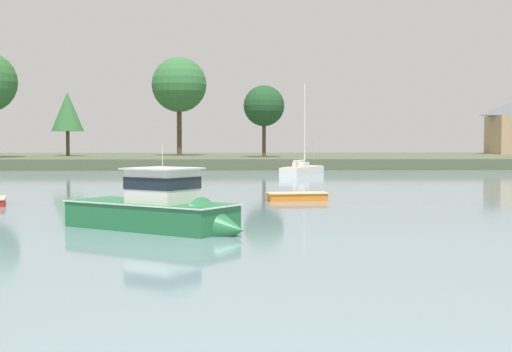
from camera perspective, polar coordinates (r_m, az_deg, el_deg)
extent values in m
cube|color=#4C563D|center=(103.15, 0.36, 1.26)|extent=(168.60, 41.53, 1.24)
cube|color=#236B3D|center=(29.18, -8.08, -3.57)|extent=(7.00, 5.98, 1.63)
cone|color=#236B3D|center=(27.03, -2.64, -4.05)|extent=(2.84, 2.91, 2.21)
cube|color=silver|center=(29.10, -8.09, -2.03)|extent=(7.17, 6.14, 0.05)
cube|color=silver|center=(28.64, -7.15, -0.76)|extent=(2.89, 2.85, 1.27)
cube|color=#19232D|center=(28.63, -7.15, -0.51)|extent=(2.95, 2.90, 0.46)
cube|color=beige|center=(28.60, -7.16, 0.57)|extent=(3.28, 3.25, 0.06)
cylinder|color=silver|center=(28.59, -7.17, 1.54)|extent=(0.03, 0.03, 0.90)
cube|color=white|center=(71.79, 3.56, 0.16)|extent=(4.83, 7.03, 1.38)
cube|color=#CCB78E|center=(71.76, 3.56, 0.72)|extent=(4.45, 6.56, 0.04)
cube|color=silver|center=(71.43, 3.45, 0.90)|extent=(1.72, 1.89, 0.42)
cylinder|color=silver|center=(72.25, 3.74, 3.91)|extent=(0.14, 0.14, 7.95)
cylinder|color=silver|center=(70.97, 3.30, 1.14)|extent=(1.41, 2.54, 0.11)
cylinder|color=silver|center=(70.96, 3.30, 1.18)|extent=(1.30, 2.30, 0.14)
cylinder|color=#999999|center=(73.55, 4.15, 3.87)|extent=(1.33, 2.51, 7.90)
cube|color=orange|center=(42.32, 3.15, -1.70)|extent=(3.42, 1.76, 0.59)
cube|color=#C6B289|center=(42.30, 3.15, -1.30)|extent=(3.56, 1.89, 0.05)
cube|color=tan|center=(42.31, 3.15, -1.36)|extent=(0.23, 1.21, 0.03)
cylinder|color=brown|center=(102.05, -14.19, 3.02)|extent=(0.46, 0.46, 5.41)
cone|color=#336B38|center=(102.12, -14.21, 4.80)|extent=(4.23, 4.23, 5.18)
cylinder|color=brown|center=(92.33, 0.61, 3.07)|extent=(0.46, 0.46, 5.21)
sphere|color=#1E4723|center=(92.42, 0.62, 5.39)|extent=(5.05, 5.05, 5.05)
cylinder|color=brown|center=(101.37, -5.88, 3.80)|extent=(0.66, 0.66, 7.89)
sphere|color=#336B38|center=(101.62, -5.90, 6.96)|extent=(7.38, 7.38, 7.38)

